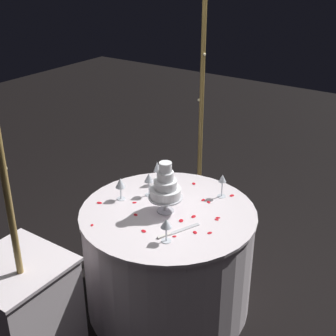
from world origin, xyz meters
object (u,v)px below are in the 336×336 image
side_table (23,315)px  wine_glass_0 (222,180)px  main_table (168,259)px  wine_glass_2 (149,179)px  wine_glass_3 (166,224)px  cake_knife (176,232)px  wine_glass_1 (157,168)px  wine_glass_4 (120,184)px  tiered_cake (165,188)px  decorative_arch (125,79)px

side_table → wine_glass_0: 1.51m
main_table → side_table: main_table is taller
wine_glass_0 → wine_glass_2: same height
main_table → wine_glass_3: size_ratio=7.76×
wine_glass_2 → cake_knife: bearing=-124.7°
side_table → main_table: bearing=-23.6°
side_table → wine_glass_1: (1.19, -0.11, 0.52)m
wine_glass_4 → main_table: bearing=-82.2°
side_table → wine_glass_4: 1.00m
wine_glass_4 → tiered_cake: bearing=-83.9°
cake_knife → wine_glass_1: bearing=45.6°
tiered_cake → wine_glass_4: tiered_cake is taller
side_table → cake_knife: (0.74, -0.58, 0.40)m
main_table → wine_glass_2: size_ratio=6.91×
decorative_arch → wine_glass_2: 0.71m
decorative_arch → tiered_cake: bearing=-92.0°
wine_glass_1 → cake_knife: 0.67m
decorative_arch → wine_glass_3: (-0.29, -0.50, -0.71)m
cake_knife → wine_glass_4: bearing=76.3°
decorative_arch → main_table: (0.00, -0.32, -1.20)m
wine_glass_0 → wine_glass_1: bearing=100.8°
wine_glass_2 → wine_glass_3: bearing=-133.5°
side_table → wine_glass_3: (0.63, -0.58, 0.51)m
tiered_cake → cake_knife: 0.31m
decorative_arch → main_table: bearing=-89.8°
tiered_cake → side_table: bearing=156.7°
wine_glass_3 → wine_glass_0: bearing=-0.6°
wine_glass_0 → wine_glass_1: size_ratio=0.97×
side_table → wine_glass_0: wine_glass_0 is taller
decorative_arch → tiered_cake: decorative_arch is taller
decorative_arch → wine_glass_1: 0.75m
wine_glass_3 → side_table: bearing=137.0°
wine_glass_3 → wine_glass_4: bearing=66.1°
tiered_cake → cake_knife: tiered_cake is taller
decorative_arch → side_table: (-0.91, 0.08, -1.21)m
side_table → wine_glass_0: bearing=-24.7°
tiered_cake → wine_glass_1: size_ratio=2.02×
decorative_arch → wine_glass_0: decorative_arch is taller
decorative_arch → wine_glass_3: decorative_arch is taller
side_table → wine_glass_2: (1.02, -0.17, 0.52)m
decorative_arch → wine_glass_2: (0.11, -0.09, -0.70)m
tiered_cake → wine_glass_4: size_ratio=2.21×
tiered_cake → wine_glass_3: 0.34m
wine_glass_3 → main_table: bearing=32.8°
wine_glass_1 → cake_knife: size_ratio=0.62×
wine_glass_2 → side_table: bearing=170.6°
side_table → wine_glass_2: wine_glass_2 is taller
decorative_arch → wine_glass_4: 0.71m
tiered_cake → cake_knife: size_ratio=1.24×
wine_glass_0 → wine_glass_3: wine_glass_0 is taller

